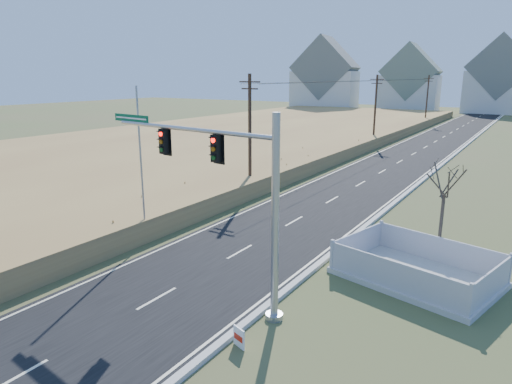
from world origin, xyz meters
name	(u,v)px	position (x,y,z in m)	size (l,w,h in m)	color
ground	(189,282)	(0.00, 0.00, 0.00)	(260.00, 260.00, 0.00)	#46572A
road	(432,143)	(0.00, 50.00, 0.03)	(8.00, 180.00, 0.06)	black
curb	(466,145)	(4.15, 50.00, 0.09)	(0.30, 180.00, 0.18)	#B2AFA8
reed_marsh	(242,135)	(-24.00, 40.00, 0.65)	(38.00, 110.00, 1.30)	tan
utility_pole_near	(250,132)	(-6.50, 15.00, 4.68)	(1.80, 0.26, 9.00)	#422D1E
utility_pole_mid	(375,109)	(-6.50, 45.00, 4.68)	(1.80, 0.26, 9.00)	#422D1E
utility_pole_far	(427,99)	(-6.50, 75.00, 4.68)	(1.80, 0.26, 9.00)	#422D1E
condo_nw	(325,80)	(-38.00, 100.00, 7.70)	(17.69, 13.38, 19.05)	silver
condo_nnw	(410,84)	(-18.00, 108.00, 6.94)	(14.93, 11.17, 17.03)	silver
condo_n	(500,81)	(2.00, 112.00, 7.61)	(15.27, 10.20, 18.54)	silver
traffic_signal_mast	(235,191)	(2.90, -0.52, 4.66)	(9.55, 1.52, 7.65)	#9EA0A5
fence_enclosure	(416,274)	(8.45, 5.54, 0.29)	(7.40, 5.89, 1.49)	#B7B5AD
open_sign	(239,337)	(4.72, -3.00, 0.38)	(0.56, 0.24, 0.71)	white
flagpole	(142,183)	(-5.27, 2.58, 3.34)	(0.38, 0.38, 8.36)	#B7B5AD
bare_tree	(446,179)	(8.88, 7.87, 4.24)	(1.99, 1.99, 5.26)	#4C3F33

